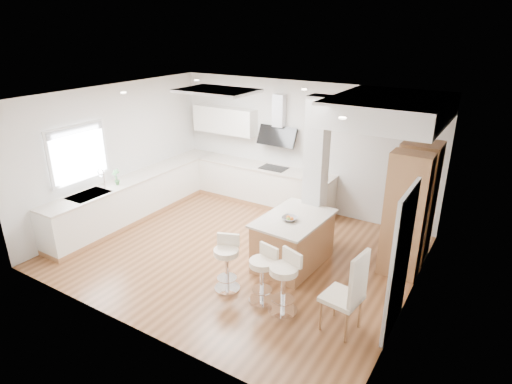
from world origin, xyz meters
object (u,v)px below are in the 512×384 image
Objects in this scene: peninsula at (293,240)px; dining_chair at (350,291)px; bar_stool_a at (227,260)px; bar_stool_b at (263,272)px; bar_stool_c at (285,280)px.

peninsula is 1.22× the size of dining_chair.
dining_chair is at bearing -21.09° from bar_stool_a.
bar_stool_b is 1.34m from dining_chair.
dining_chair is (1.44, -1.21, 0.21)m from peninsula.
bar_stool_a is at bearing -162.36° from bar_stool_c.
bar_stool_b is 0.40m from bar_stool_c.
bar_stool_c is at bearing 3.67° from bar_stool_b.
bar_stool_a is 0.64m from bar_stool_b.
peninsula is at bearing 45.15° from bar_stool_a.
peninsula is at bearing 131.72° from bar_stool_c.
peninsula is 1.57× the size of bar_stool_c.
bar_stool_c is (0.50, -1.26, 0.09)m from peninsula.
bar_stool_a is (-0.53, -1.22, 0.06)m from peninsula.
dining_chair is at bearing 12.51° from bar_stool_b.
bar_stool_a reaches higher than bar_stool_b.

